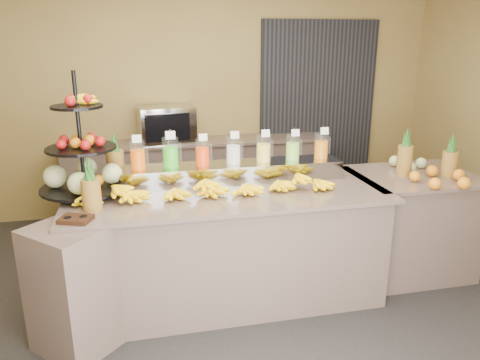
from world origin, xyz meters
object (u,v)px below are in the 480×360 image
object	(u,v)px
condiment_caddy	(76,219)
oven_warmer	(166,124)
pitcher_tray	(233,172)
fruit_stand	(89,164)
banana_heap	(209,186)
right_fruit_pile	(432,170)

from	to	relation	value
condiment_caddy	oven_warmer	world-z (taller)	oven_warmer
pitcher_tray	fruit_stand	world-z (taller)	fruit_stand
banana_heap	right_fruit_pile	distance (m)	1.90
fruit_stand	banana_heap	bearing A→B (deg)	-23.77
pitcher_tray	oven_warmer	size ratio (longest dim) A/B	3.00
fruit_stand	oven_warmer	xyz separation A→B (m)	(0.71, 1.76, -0.03)
right_fruit_pile	oven_warmer	xyz separation A→B (m)	(-2.08, 2.02, 0.12)
pitcher_tray	condiment_caddy	xyz separation A→B (m)	(-1.21, -0.67, -0.06)
fruit_stand	oven_warmer	world-z (taller)	fruit_stand
pitcher_tray	condiment_caddy	world-z (taller)	pitcher_tray
oven_warmer	banana_heap	bearing A→B (deg)	-91.40
pitcher_tray	condiment_caddy	bearing A→B (deg)	-151.07
banana_heap	condiment_caddy	bearing A→B (deg)	-159.86
right_fruit_pile	oven_warmer	distance (m)	2.90
banana_heap	oven_warmer	world-z (taller)	oven_warmer
banana_heap	pitcher_tray	bearing A→B (deg)	51.12
pitcher_tray	right_fruit_pile	xyz separation A→B (m)	(1.65, -0.35, 0.01)
pitcher_tray	oven_warmer	distance (m)	1.73
pitcher_tray	fruit_stand	bearing A→B (deg)	-175.41
fruit_stand	right_fruit_pile	world-z (taller)	fruit_stand
banana_heap	oven_warmer	xyz separation A→B (m)	(-0.18, 1.99, 0.14)
fruit_stand	oven_warmer	bearing A→B (deg)	58.44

